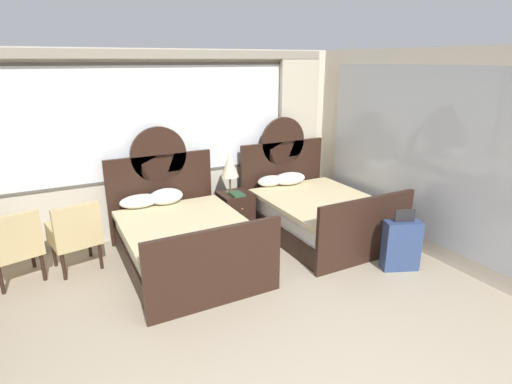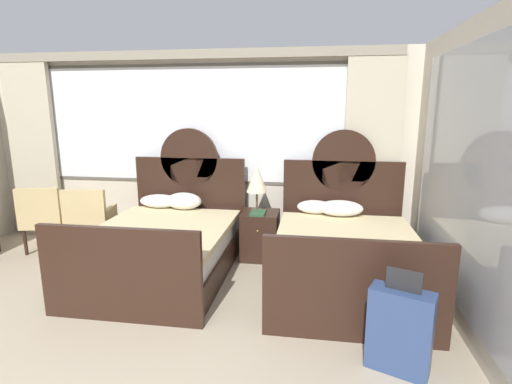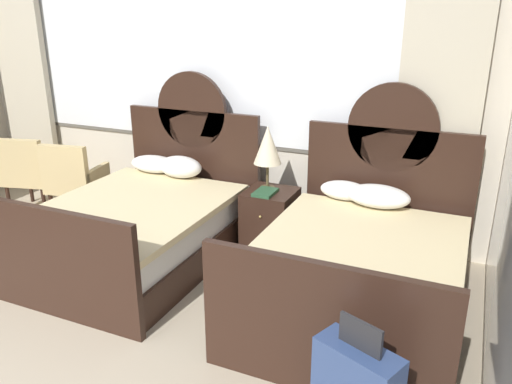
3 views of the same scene
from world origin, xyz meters
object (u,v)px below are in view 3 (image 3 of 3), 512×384
Objects in this scene: bed_near_mirror at (360,266)px; nightstand_between_beds at (270,221)px; armchair_by_window_centre at (29,171)px; bed_near_window at (142,224)px; armchair_by_window_left at (74,178)px; book_on_nightstand at (265,192)px; table_lamp_on_nightstand at (268,146)px.

bed_near_mirror reaches higher than nightstand_between_beds.
bed_near_window is at bearing -13.78° from armchair_by_window_centre.
armchair_by_window_left is (-1.23, 0.46, 0.15)m from bed_near_window.
book_on_nightstand is 0.29× the size of armchair_by_window_left.
bed_near_window is at bearing -20.60° from armchair_by_window_left.
bed_near_mirror is 1.22m from nightstand_between_beds.
armchair_by_window_left is at bearing -173.82° from table_lamp_on_nightstand.
table_lamp_on_nightstand is 0.68× the size of armchair_by_window_centre.
nightstand_between_beds is 2.95m from armchair_by_window_centre.
bed_near_window is at bearing 179.93° from bed_near_mirror.
armchair_by_window_left is 0.66m from armchair_by_window_centre.
book_on_nightstand is (0.04, -0.15, -0.41)m from table_lamp_on_nightstand.
nightstand_between_beds is 0.34m from book_on_nightstand.
armchair_by_window_centre is at bearing 179.91° from armchair_by_window_left.
bed_near_window is 3.45× the size of nightstand_between_beds.
bed_near_window is at bearing -144.57° from table_lamp_on_nightstand.
armchair_by_window_left and armchair_by_window_centre have the same top height.
table_lamp_on_nightstand is at bearing 134.78° from nightstand_between_beds.
nightstand_between_beds is at bearing 3.59° from armchair_by_window_centre.
bed_near_window is 1.95m from armchair_by_window_centre.
bed_near_mirror is 3.45× the size of nightstand_between_beds.
book_on_nightstand is (-0.01, -0.09, 0.32)m from nightstand_between_beds.
bed_near_mirror is at bearing -28.00° from book_on_nightstand.
bed_near_window is 3.45× the size of table_lamp_on_nightstand.
armchair_by_window_left is at bearing 171.99° from bed_near_mirror.
armchair_by_window_left reaches higher than book_on_nightstand.
book_on_nightstand is at bearing 1.78° from armchair_by_window_centre.
nightstand_between_beds is at bearing 81.09° from book_on_nightstand.
nightstand_between_beds is 1.00× the size of table_lamp_on_nightstand.
armchair_by_window_centre is (-0.66, 0.00, 0.00)m from armchair_by_window_left.
armchair_by_window_left is (-2.26, -0.09, -0.13)m from book_on_nightstand.
nightstand_between_beds is (1.04, 0.65, -0.04)m from bed_near_window.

